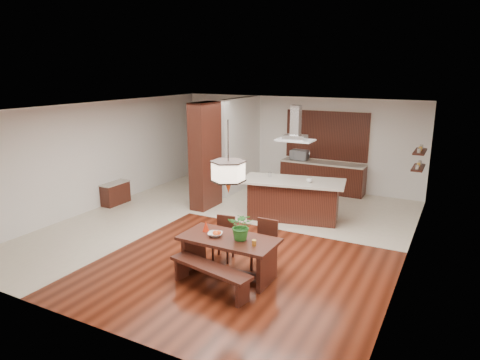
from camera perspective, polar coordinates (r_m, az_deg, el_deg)
The scene contains 25 objects.
room_shell at distance 9.85m, azimuth -1.55°, elevation 4.78°, with size 9.00×9.04×2.92m.
tile_hallway at distance 11.91m, azimuth -13.13°, elevation -4.10°, with size 2.50×9.00×0.01m, color beige.
tile_kitchen at distance 12.10m, azimuth 9.56°, elevation -3.62°, with size 5.50×4.00×0.01m, color beige.
soffit_band at distance 9.75m, azimuth -1.58°, elevation 9.56°, with size 8.00×9.00×0.02m, color #3E1A0F.
partition_pier at distance 11.68m, azimuth -4.65°, elevation 3.22°, with size 0.45×1.00×2.90m, color black.
partition_stub at distance 13.47m, azimuth 0.14°, elevation 4.77°, with size 0.18×2.40×2.90m, color silver.
hallway_console at distance 12.65m, azimuth -16.27°, elevation -1.73°, with size 0.37×0.88×0.63m, color black.
hallway_doorway at distance 15.11m, azimuth -2.30°, elevation 4.28°, with size 1.10×0.20×2.10m, color black.
rear_counter at distance 13.60m, azimuth 10.92°, elevation 0.41°, with size 2.60×0.62×0.95m.
kitchen_window at distance 13.60m, azimuth 11.50°, elevation 5.86°, with size 2.60×0.08×1.50m, color #935B2C.
shelf_lower at distance 11.34m, azimuth 22.67°, elevation 1.54°, with size 0.26×0.90×0.04m, color black.
shelf_upper at distance 11.27m, azimuth 22.87°, elevation 3.52°, with size 0.26×0.90×0.04m, color black.
dining_table at distance 7.95m, azimuth -1.50°, elevation -9.03°, with size 1.80×0.91×0.75m.
dining_bench at distance 7.59m, azimuth -3.97°, elevation -12.93°, with size 1.64×0.36×0.46m, color black, non-canonical shape.
dining_chair_left at distance 8.64m, azimuth -2.28°, elevation -7.85°, with size 0.39×0.39×0.88m, color black, non-canonical shape.
dining_chair_right at distance 8.24m, azimuth 3.15°, elevation -8.73°, with size 0.42×0.42×0.95m, color black, non-canonical shape.
pendant_lantern at distance 7.44m, azimuth -1.59°, elevation 3.04°, with size 0.64×0.64×1.31m, color #FFE5C3, non-canonical shape.
foliage_plant at distance 7.70m, azimuth 0.24°, elevation -6.15°, with size 0.47×0.41×0.52m, color #266A23.
fruit_bowl at distance 7.96m, azimuth -3.34°, elevation -7.24°, with size 0.27×0.27×0.07m, color beige.
napkin_cone at distance 8.17m, azimuth -4.57°, elevation -6.16°, with size 0.13×0.13×0.20m, color red.
gold_ornament at distance 7.52m, azimuth 1.89°, elevation -8.39°, with size 0.07×0.07×0.11m, color gold.
kitchen_island at distance 10.94m, azimuth 7.11°, elevation -2.55°, with size 2.70×1.57×1.05m.
range_hood at distance 10.54m, azimuth 7.45°, elevation 7.52°, with size 0.90×0.55×0.87m, color silver, non-canonical shape.
island_cup at distance 10.58m, azimuth 9.21°, elevation -0.05°, with size 0.13×0.13×0.10m, color silver.
microwave at distance 13.71m, azimuth 7.93°, elevation 3.33°, with size 0.55×0.37×0.30m, color silver.
Camera 1 is at (4.76, -8.47, 3.72)m, focal length 32.00 mm.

